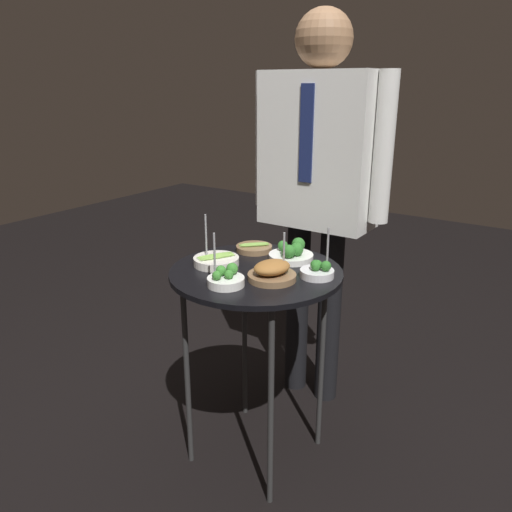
% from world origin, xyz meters
% --- Properties ---
extents(ground_plane, '(8.00, 8.00, 0.00)m').
position_xyz_m(ground_plane, '(0.00, 0.00, 0.00)').
color(ground_plane, black).
extents(serving_cart, '(0.59, 0.59, 0.76)m').
position_xyz_m(serving_cart, '(0.00, 0.00, 0.69)').
color(serving_cart, black).
rests_on(serving_cart, ground_plane).
extents(bowl_roast_back_right, '(0.16, 0.16, 0.15)m').
position_xyz_m(bowl_roast_back_right, '(0.09, -0.05, 0.78)').
color(bowl_roast_back_right, brown).
rests_on(bowl_roast_back_right, serving_cart).
extents(bowl_asparagus_front_left, '(0.14, 0.14, 0.03)m').
position_xyz_m(bowl_asparagus_front_left, '(-0.12, 0.17, 0.77)').
color(bowl_asparagus_front_left, brown).
rests_on(bowl_asparagus_front_left, serving_cart).
extents(bowl_asparagus_mid_left, '(0.16, 0.16, 0.18)m').
position_xyz_m(bowl_asparagus_mid_left, '(-0.14, -0.04, 0.77)').
color(bowl_asparagus_mid_left, silver).
rests_on(bowl_asparagus_mid_left, serving_cart).
extents(bowl_broccoli_near_rim, '(0.16, 0.16, 0.07)m').
position_xyz_m(bowl_broccoli_near_rim, '(0.05, 0.16, 0.78)').
color(bowl_broccoli_near_rim, white).
rests_on(bowl_broccoli_near_rim, serving_cart).
extents(bowl_broccoli_front_center, '(0.11, 0.11, 0.17)m').
position_xyz_m(bowl_broccoli_front_center, '(0.21, 0.06, 0.78)').
color(bowl_broccoli_front_center, silver).
rests_on(bowl_broccoli_front_center, serving_cart).
extents(bowl_broccoli_back_left, '(0.12, 0.12, 0.17)m').
position_xyz_m(bowl_broccoli_back_left, '(-0.00, -0.17, 0.78)').
color(bowl_broccoli_back_left, white).
rests_on(bowl_broccoli_back_left, serving_cart).
extents(waiter_figure, '(0.60, 0.23, 1.63)m').
position_xyz_m(waiter_figure, '(-0.02, 0.49, 1.03)').
color(waiter_figure, black).
rests_on(waiter_figure, ground_plane).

